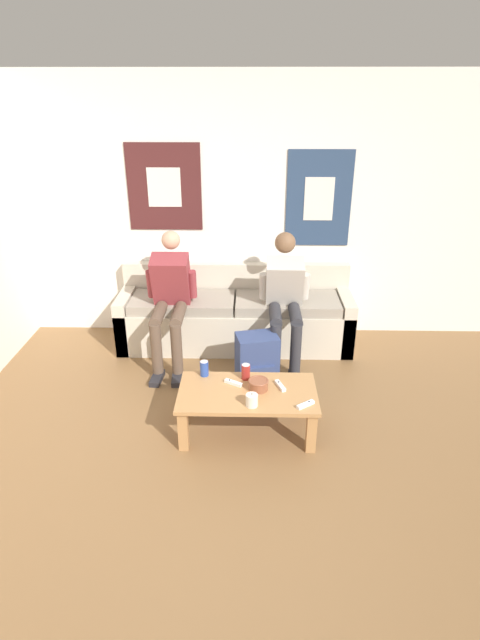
# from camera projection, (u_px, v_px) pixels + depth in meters

# --- Properties ---
(ground_plane) EXTENTS (18.00, 18.00, 0.00)m
(ground_plane) POSITION_uv_depth(u_px,v_px,m) (230.00, 488.00, 3.27)
(ground_plane) COLOR brown
(wall_back) EXTENTS (10.00, 0.07, 2.55)m
(wall_back) POSITION_uv_depth(u_px,v_px,m) (239.00, 212.00, 4.91)
(wall_back) COLOR white
(wall_back) RESTS_ON ground_plane
(couch) EXTENTS (2.29, 0.66, 0.77)m
(couch) POSITION_uv_depth(u_px,v_px,m) (235.00, 317.00, 5.02)
(couch) COLOR beige
(couch) RESTS_ON ground_plane
(coffee_table) EXTENTS (1.02, 0.55, 0.35)m
(coffee_table) POSITION_uv_depth(u_px,v_px,m) (247.00, 398.00, 3.70)
(coffee_table) COLOR #B27F4C
(coffee_table) RESTS_ON ground_plane
(person_seated_adult) EXTENTS (0.47, 0.86, 1.20)m
(person_seated_adult) POSITION_uv_depth(u_px,v_px,m) (170.00, 295.00, 4.58)
(person_seated_adult) COLOR brown
(person_seated_adult) RESTS_ON ground_plane
(person_seated_teen) EXTENTS (0.47, 0.85, 1.19)m
(person_seated_teen) POSITION_uv_depth(u_px,v_px,m) (285.00, 295.00, 4.57)
(person_seated_teen) COLOR #2D2D33
(person_seated_teen) RESTS_ON ground_plane
(backpack) EXTENTS (0.40, 0.34, 0.46)m
(backpack) POSITION_uv_depth(u_px,v_px,m) (257.00, 361.00, 4.35)
(backpack) COLOR navy
(backpack) RESTS_ON ground_plane
(ceramic_bowl) EXTENTS (0.15, 0.15, 0.08)m
(ceramic_bowl) POSITION_uv_depth(u_px,v_px,m) (258.00, 384.00, 3.69)
(ceramic_bowl) COLOR brown
(ceramic_bowl) RESTS_ON coffee_table
(pillar_candle) EXTENTS (0.09, 0.09, 0.10)m
(pillar_candle) POSITION_uv_depth(u_px,v_px,m) (252.00, 400.00, 3.49)
(pillar_candle) COLOR silver
(pillar_candle) RESTS_ON coffee_table
(drink_can_blue) EXTENTS (0.07, 0.07, 0.12)m
(drink_can_blue) POSITION_uv_depth(u_px,v_px,m) (204.00, 368.00, 3.86)
(drink_can_blue) COLOR #28479E
(drink_can_blue) RESTS_ON coffee_table
(drink_can_red) EXTENTS (0.07, 0.07, 0.12)m
(drink_can_red) POSITION_uv_depth(u_px,v_px,m) (246.00, 372.00, 3.81)
(drink_can_red) COLOR maroon
(drink_can_red) RESTS_ON coffee_table
(game_controller_near_left) EXTENTS (0.14, 0.10, 0.03)m
(game_controller_near_left) POSITION_uv_depth(u_px,v_px,m) (233.00, 383.00, 3.76)
(game_controller_near_left) COLOR white
(game_controller_near_left) RESTS_ON coffee_table
(game_controller_near_right) EXTENTS (0.14, 0.11, 0.03)m
(game_controller_near_right) POSITION_uv_depth(u_px,v_px,m) (306.00, 405.00, 3.50)
(game_controller_near_right) COLOR white
(game_controller_near_right) RESTS_ON coffee_table
(game_controller_far_center) EXTENTS (0.08, 0.15, 0.03)m
(game_controller_far_center) POSITION_uv_depth(u_px,v_px,m) (280.00, 386.00, 3.72)
(game_controller_far_center) COLOR white
(game_controller_far_center) RESTS_ON coffee_table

